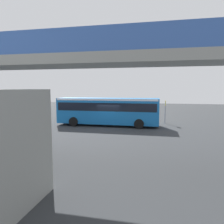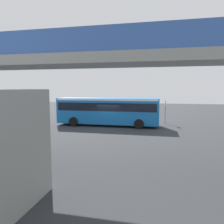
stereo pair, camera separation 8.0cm
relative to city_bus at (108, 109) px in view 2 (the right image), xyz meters
The scene contains 9 objects.
ground 1.99m from the city_bus, 124.05° to the left, with size 80.00×80.00×0.00m, color #2D3033.
city_bus is the anchor object (origin of this frame).
bicycle_red 10.93m from the city_bus, 33.34° to the left, with size 1.77×0.44×0.96m.
pedestrian 5.48m from the city_bus, 144.42° to the right, with size 0.38×0.38×1.79m.
traffic_sign 7.09m from the city_bus, 155.58° to the right, with size 0.08×0.60×2.80m.
lane_dash_leftmost 5.09m from the city_bus, 157.30° to the right, with size 2.00×0.20×0.01m, color silver.
lane_dash_left 2.65m from the city_bus, 101.34° to the right, with size 2.00×0.20×0.01m, color silver.
lane_dash_centre 4.48m from the city_bus, 26.69° to the right, with size 2.00×0.20×0.01m, color silver.
pedestrian_overpass 13.62m from the city_bus, 91.59° to the left, with size 31.80×2.60×6.97m.
Camera 2 is at (-5.39, 23.28, 4.22)m, focal length 34.59 mm.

